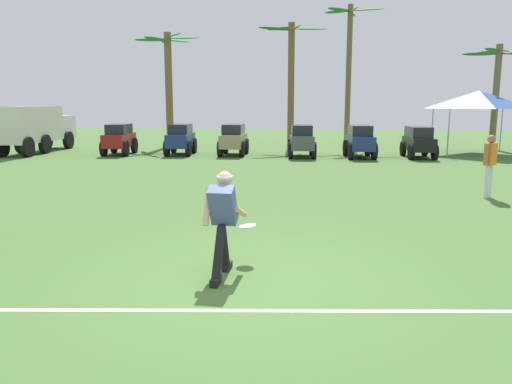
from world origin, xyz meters
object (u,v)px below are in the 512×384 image
at_px(frisbee_thrower, 223,218).
at_px(parked_car_slot_b, 181,138).
at_px(parked_car_slot_e, 360,141).
at_px(palm_tree_left_of_centre, 291,76).
at_px(teammate_near_sideline, 490,160).
at_px(event_tent, 479,100).
at_px(parked_car_slot_a, 119,138).
at_px(parked_car_slot_f, 419,141).
at_px(palm_tree_far_left, 169,82).
at_px(parked_car_slot_d, 302,140).
at_px(palm_tree_right_of_centre, 349,64).
at_px(parked_car_slot_c, 234,139).
at_px(palm_tree_far_right, 497,86).
at_px(frisbee_in_flight, 248,226).
at_px(box_truck, 38,127).

height_order(frisbee_thrower, parked_car_slot_b, frisbee_thrower).
distance_m(parked_car_slot_e, palm_tree_left_of_centre, 6.51).
distance_m(teammate_near_sideline, event_tent, 12.07).
height_order(frisbee_thrower, palm_tree_left_of_centre, palm_tree_left_of_centre).
bearing_deg(parked_car_slot_b, frisbee_thrower, -72.25).
distance_m(teammate_near_sideline, parked_car_slot_a, 16.18).
bearing_deg(palm_tree_left_of_centre, parked_car_slot_f, -37.28).
bearing_deg(palm_tree_far_left, parked_car_slot_d, -31.86).
relative_size(parked_car_slot_d, parked_car_slot_e, 1.00).
bearing_deg(palm_tree_right_of_centre, parked_car_slot_d, -110.77).
bearing_deg(parked_car_slot_f, event_tent, 34.78).
xyz_separation_m(parked_car_slot_e, palm_tree_far_left, (-9.86, 4.59, 2.75)).
height_order(parked_car_slot_b, parked_car_slot_e, same).
bearing_deg(parked_car_slot_e, palm_tree_left_of_centre, 124.72).
bearing_deg(event_tent, parked_car_slot_f, -145.22).
height_order(parked_car_slot_c, palm_tree_far_right, palm_tree_far_right).
xyz_separation_m(parked_car_slot_d, palm_tree_left_of_centre, (-0.78, 4.73, 2.99)).
xyz_separation_m(parked_car_slot_e, palm_tree_far_right, (7.10, 5.09, 2.47)).
relative_size(frisbee_in_flight, parked_car_slot_a, 0.11).
xyz_separation_m(parked_car_slot_e, parked_car_slot_f, (2.53, 0.32, -0.02)).
relative_size(parked_car_slot_f, palm_tree_far_left, 0.40).
xyz_separation_m(frisbee_thrower, palm_tree_far_right, (10.07, 20.70, 2.42)).
distance_m(frisbee_thrower, palm_tree_right_of_centre, 22.02).
bearing_deg(parked_car_slot_b, parked_car_slot_c, 1.31).
height_order(parked_car_slot_c, palm_tree_right_of_centre, palm_tree_right_of_centre).
xyz_separation_m(parked_car_slot_a, palm_tree_far_left, (1.01, 4.61, 2.75)).
bearing_deg(frisbee_thrower, parked_car_slot_f, 70.98).
height_order(parked_car_slot_d, palm_tree_right_of_centre, palm_tree_right_of_centre).
relative_size(parked_car_slot_b, parked_car_slot_e, 1.00).
xyz_separation_m(parked_car_slot_e, palm_tree_right_of_centre, (-0.26, 5.94, 3.66)).
bearing_deg(parked_car_slot_a, box_truck, 172.76).
height_order(frisbee_thrower, palm_tree_right_of_centre, palm_tree_right_of_centre).
bearing_deg(parked_car_slot_f, palm_tree_far_left, 160.99).
xyz_separation_m(parked_car_slot_c, palm_tree_right_of_centre, (5.35, 5.55, 3.66)).
height_order(parked_car_slot_a, parked_car_slot_d, same).
xyz_separation_m(parked_car_slot_a, palm_tree_right_of_centre, (10.61, 5.96, 3.66)).
bearing_deg(parked_car_slot_b, frisbee_in_flight, -70.72).
xyz_separation_m(parked_car_slot_d, palm_tree_right_of_centre, (2.24, 5.92, 3.66)).
xyz_separation_m(parked_car_slot_c, parked_car_slot_d, (3.10, -0.37, 0.00)).
distance_m(frisbee_thrower, event_tent, 19.96).
xyz_separation_m(teammate_near_sideline, parked_car_slot_d, (-4.96, 9.22, -0.20)).
height_order(parked_car_slot_a, palm_tree_left_of_centre, palm_tree_left_of_centre).
xyz_separation_m(box_truck, palm_tree_right_of_centre, (14.89, 5.42, 3.17)).
distance_m(palm_tree_right_of_centre, event_tent, 7.03).
xyz_separation_m(parked_car_slot_d, box_truck, (-12.65, 0.50, 0.49)).
bearing_deg(palm_tree_far_left, frisbee_in_flight, -69.94).
relative_size(parked_car_slot_c, palm_tree_left_of_centre, 0.37).
bearing_deg(teammate_near_sideline, frisbee_in_flight, -132.13).
relative_size(palm_tree_far_left, palm_tree_right_of_centre, 0.81).
bearing_deg(frisbee_in_flight, parked_car_slot_a, 118.65).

